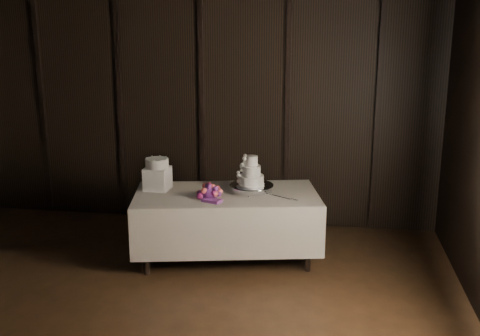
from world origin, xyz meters
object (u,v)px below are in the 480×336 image
(box_pedestal, at_px, (158,178))
(wedding_cake, at_px, (249,174))
(bouquet, at_px, (210,192))
(display_table, at_px, (227,223))
(cake_stand, at_px, (251,189))
(small_cake, at_px, (157,163))

(box_pedestal, bearing_deg, wedding_cake, 1.18)
(bouquet, bearing_deg, display_table, 56.70)
(display_table, bearing_deg, bouquet, -135.40)
(wedding_cake, bearing_deg, display_table, -177.64)
(display_table, height_order, wedding_cake, wedding_cake)
(display_table, height_order, bouquet, bouquet)
(bouquet, bearing_deg, box_pedestal, 159.02)
(cake_stand, relative_size, wedding_cake, 1.51)
(box_pedestal, bearing_deg, cake_stand, 1.89)
(display_table, height_order, cake_stand, cake_stand)
(wedding_cake, distance_m, box_pedestal, 1.03)
(cake_stand, distance_m, wedding_cake, 0.17)
(display_table, xyz_separation_m, small_cake, (-0.78, 0.03, 0.64))
(display_table, xyz_separation_m, bouquet, (-0.14, -0.21, 0.41))
(wedding_cake, xyz_separation_m, box_pedestal, (-1.03, -0.02, -0.09))
(display_table, xyz_separation_m, wedding_cake, (0.24, 0.05, 0.56))
(wedding_cake, height_order, small_cake, wedding_cake)
(bouquet, height_order, box_pedestal, box_pedestal)
(cake_stand, distance_m, box_pedestal, 1.05)
(wedding_cake, xyz_separation_m, small_cake, (-1.03, -0.02, 0.08))
(display_table, relative_size, cake_stand, 4.47)
(wedding_cake, bearing_deg, small_cake, 170.89)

